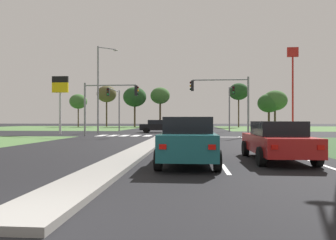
{
  "coord_description": "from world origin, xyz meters",
  "views": [
    {
      "loc": [
        2.46,
        -3.58,
        1.5
      ],
      "look_at": [
        -0.53,
        33.77,
        1.56
      ],
      "focal_mm": 31.31,
      "sensor_mm": 36.0,
      "label": 1
    }
  ],
  "objects_px": {
    "fastfood_pole_sign": "(293,71)",
    "street_lamp_second": "(100,85)",
    "treeline_fourth": "(160,96)",
    "traffic_signal_far_left": "(115,102)",
    "traffic_signal_near_left": "(106,99)",
    "traffic_signal_far_right": "(231,101)",
    "car_teal_fifth": "(188,140)",
    "treeline_third": "(135,97)",
    "treeline_near": "(78,102)",
    "car_black_fourth": "(157,126)",
    "treeline_sixth": "(275,101)",
    "car_red_second": "(277,141)",
    "car_beige_third": "(188,133)",
    "treeline_seventh": "(269,103)",
    "traffic_signal_near_right": "(226,95)",
    "fuel_price_totem": "(60,92)",
    "treeline_fifth": "(239,92)",
    "treeline_second": "(107,94)",
    "car_silver_near": "(162,125)"
  },
  "relations": [
    {
      "from": "treeline_third",
      "to": "street_lamp_second",
      "type": "bearing_deg",
      "value": -85.9
    },
    {
      "from": "car_beige_third",
      "to": "treeline_near",
      "type": "xyz_separation_m",
      "value": [
        -26.28,
        49.17,
        5.19
      ]
    },
    {
      "from": "fuel_price_totem",
      "to": "treeline_fourth",
      "type": "distance_m",
      "value": 38.64
    },
    {
      "from": "street_lamp_second",
      "to": "treeline_near",
      "type": "bearing_deg",
      "value": 115.3
    },
    {
      "from": "treeline_third",
      "to": "treeline_seventh",
      "type": "distance_m",
      "value": 30.58
    },
    {
      "from": "fastfood_pole_sign",
      "to": "treeline_near",
      "type": "relative_size",
      "value": 1.78
    },
    {
      "from": "car_black_fourth",
      "to": "treeline_near",
      "type": "bearing_deg",
      "value": -144.2
    },
    {
      "from": "car_black_fourth",
      "to": "treeline_sixth",
      "type": "xyz_separation_m",
      "value": [
        23.06,
        32.06,
        5.2
      ]
    },
    {
      "from": "traffic_signal_far_left",
      "to": "fastfood_pole_sign",
      "type": "xyz_separation_m",
      "value": [
        26.89,
        12.12,
        5.8
      ]
    },
    {
      "from": "car_red_second",
      "to": "car_beige_third",
      "type": "bearing_deg",
      "value": 117.56
    },
    {
      "from": "treeline_second",
      "to": "treeline_third",
      "type": "height_order",
      "value": "treeline_second"
    },
    {
      "from": "car_beige_third",
      "to": "treeline_fourth",
      "type": "height_order",
      "value": "treeline_fourth"
    },
    {
      "from": "traffic_signal_far_left",
      "to": "treeline_near",
      "type": "xyz_separation_m",
      "value": [
        -16.44,
        28.73,
        1.94
      ]
    },
    {
      "from": "treeline_near",
      "to": "car_teal_fifth",
      "type": "bearing_deg",
      "value": -65.09
    },
    {
      "from": "street_lamp_second",
      "to": "treeline_fourth",
      "type": "bearing_deg",
      "value": 84.92
    },
    {
      "from": "traffic_signal_near_left",
      "to": "treeline_fifth",
      "type": "height_order",
      "value": "treeline_fifth"
    },
    {
      "from": "car_teal_fifth",
      "to": "street_lamp_second",
      "type": "bearing_deg",
      "value": 114.35
    },
    {
      "from": "traffic_signal_far_left",
      "to": "traffic_signal_near_left",
      "type": "bearing_deg",
      "value": -79.64
    },
    {
      "from": "fastfood_pole_sign",
      "to": "treeline_fifth",
      "type": "height_order",
      "value": "fastfood_pole_sign"
    },
    {
      "from": "treeline_fifth",
      "to": "treeline_fourth",
      "type": "bearing_deg",
      "value": 163.75
    },
    {
      "from": "traffic_signal_far_left",
      "to": "fuel_price_totem",
      "type": "xyz_separation_m",
      "value": [
        -4.41,
        -6.78,
        0.67
      ]
    },
    {
      "from": "traffic_signal_far_right",
      "to": "car_teal_fifth",
      "type": "bearing_deg",
      "value": -100.33
    },
    {
      "from": "car_silver_near",
      "to": "car_red_second",
      "type": "relative_size",
      "value": 0.94
    },
    {
      "from": "treeline_third",
      "to": "car_teal_fifth",
      "type": "bearing_deg",
      "value": -77.15
    },
    {
      "from": "treeline_second",
      "to": "treeline_fifth",
      "type": "height_order",
      "value": "treeline_second"
    },
    {
      "from": "car_teal_fifth",
      "to": "traffic_signal_near_right",
      "type": "xyz_separation_m",
      "value": [
        3.25,
        17.0,
        3.0
      ]
    },
    {
      "from": "treeline_near",
      "to": "treeline_fifth",
      "type": "height_order",
      "value": "treeline_fifth"
    },
    {
      "from": "car_teal_fifth",
      "to": "treeline_seventh",
      "type": "relative_size",
      "value": 0.55
    },
    {
      "from": "traffic_signal_far_left",
      "to": "treeline_fourth",
      "type": "bearing_deg",
      "value": 85.12
    },
    {
      "from": "traffic_signal_near_left",
      "to": "treeline_third",
      "type": "distance_m",
      "value": 39.93
    },
    {
      "from": "car_red_second",
      "to": "traffic_signal_far_right",
      "type": "distance_m",
      "value": 27.9
    },
    {
      "from": "car_teal_fifth",
      "to": "treeline_seventh",
      "type": "bearing_deg",
      "value": 73.06
    },
    {
      "from": "treeline_sixth",
      "to": "street_lamp_second",
      "type": "bearing_deg",
      "value": -130.32
    },
    {
      "from": "traffic_signal_near_left",
      "to": "fuel_price_totem",
      "type": "height_order",
      "value": "fuel_price_totem"
    },
    {
      "from": "traffic_signal_far_left",
      "to": "treeline_fourth",
      "type": "relative_size",
      "value": 0.62
    },
    {
      "from": "car_red_second",
      "to": "treeline_near",
      "type": "bearing_deg",
      "value": 118.06
    },
    {
      "from": "street_lamp_second",
      "to": "treeline_seventh",
      "type": "xyz_separation_m",
      "value": [
        28.12,
        34.69,
        -0.2
      ]
    },
    {
      "from": "car_silver_near",
      "to": "street_lamp_second",
      "type": "distance_m",
      "value": 16.38
    },
    {
      "from": "treeline_fourth",
      "to": "treeline_third",
      "type": "bearing_deg",
      "value": -153.98
    },
    {
      "from": "car_teal_fifth",
      "to": "fuel_price_totem",
      "type": "height_order",
      "value": "fuel_price_totem"
    },
    {
      "from": "car_black_fourth",
      "to": "traffic_signal_far_right",
      "type": "distance_m",
      "value": 10.31
    },
    {
      "from": "treeline_near",
      "to": "car_silver_near",
      "type": "bearing_deg",
      "value": -41.33
    },
    {
      "from": "traffic_signal_near_left",
      "to": "street_lamp_second",
      "type": "distance_m",
      "value": 7.01
    },
    {
      "from": "treeline_second",
      "to": "treeline_fourth",
      "type": "relative_size",
      "value": 1.06
    },
    {
      "from": "traffic_signal_near_right",
      "to": "treeline_seventh",
      "type": "distance_m",
      "value": 43.37
    },
    {
      "from": "car_black_fourth",
      "to": "traffic_signal_far_right",
      "type": "relative_size",
      "value": 0.71
    },
    {
      "from": "treeline_third",
      "to": "treeline_fourth",
      "type": "distance_m",
      "value": 6.24
    },
    {
      "from": "fuel_price_totem",
      "to": "treeline_fifth",
      "type": "bearing_deg",
      "value": 53.07
    },
    {
      "from": "fastfood_pole_sign",
      "to": "street_lamp_second",
      "type": "bearing_deg",
      "value": -148.19
    },
    {
      "from": "car_teal_fifth",
      "to": "fuel_price_totem",
      "type": "bearing_deg",
      "value": 123.99
    }
  ]
}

